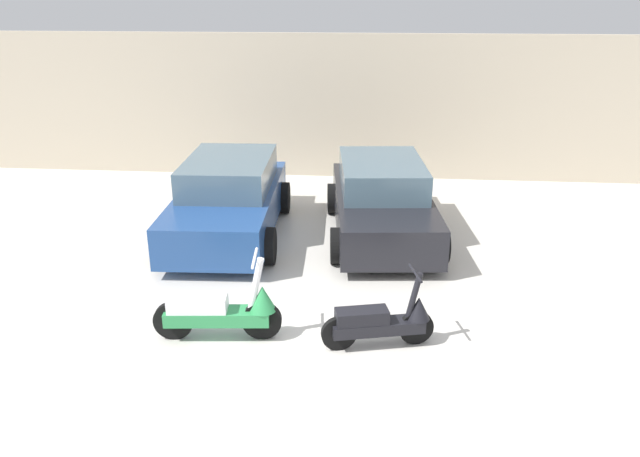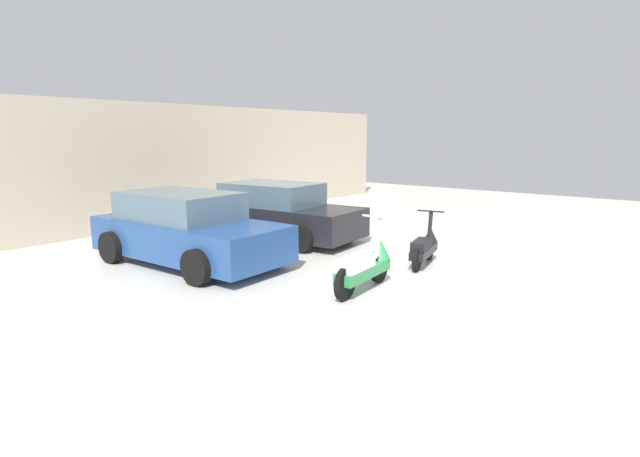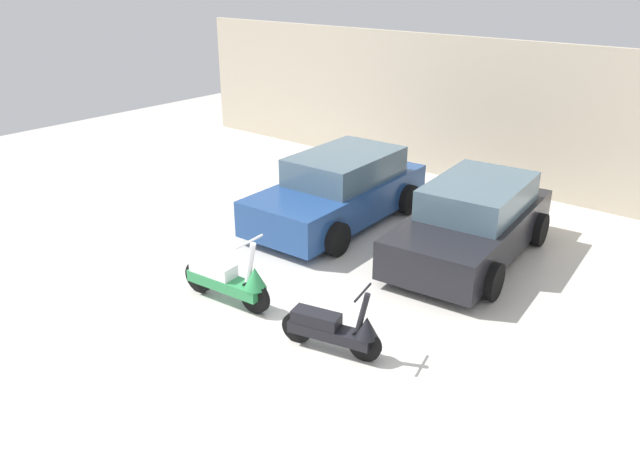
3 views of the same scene
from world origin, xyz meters
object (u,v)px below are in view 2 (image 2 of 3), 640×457
object	(u,v)px
car_rear_center	(278,212)
scooter_front_left	(365,265)
scooter_front_right	(425,246)
car_rear_left	(187,230)

from	to	relation	value
car_rear_center	scooter_front_left	bearing A→B (deg)	-33.17
scooter_front_left	scooter_front_right	size ratio (longest dim) A/B	1.16
scooter_front_right	car_rear_left	world-z (taller)	car_rear_left
scooter_front_right	car_rear_center	distance (m)	3.83
scooter_front_right	car_rear_center	xyz separation A→B (m)	(-0.01, 3.82, 0.28)
scooter_front_right	car_rear_left	xyz separation A→B (m)	(-2.75, 3.61, 0.30)
scooter_front_right	car_rear_left	bearing A→B (deg)	113.69
car_rear_center	scooter_front_right	bearing A→B (deg)	-5.33
car_rear_left	car_rear_center	bearing A→B (deg)	91.82
scooter_front_right	car_rear_left	distance (m)	4.55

